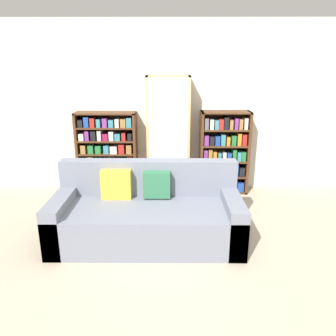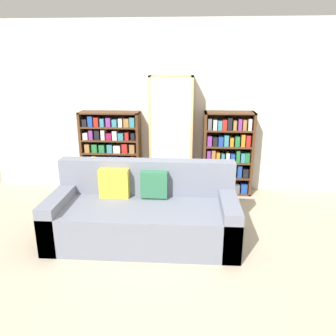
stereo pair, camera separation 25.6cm
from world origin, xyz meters
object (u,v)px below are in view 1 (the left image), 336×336
object	(u,v)px
bookshelf_left	(108,154)
wine_bottle	(213,203)
display_cabinet	(168,136)
bookshelf_right	(224,154)
couch	(147,215)

from	to	relation	value
bookshelf_left	wine_bottle	bearing A→B (deg)	-28.47
display_cabinet	bookshelf_right	world-z (taller)	display_cabinet
bookshelf_left	wine_bottle	world-z (taller)	bookshelf_left
display_cabinet	wine_bottle	bearing A→B (deg)	-53.57
couch	bookshelf_right	xyz separation A→B (m)	(1.14, 1.57, 0.34)
display_cabinet	couch	bearing A→B (deg)	-98.87
couch	wine_bottle	xyz separation A→B (m)	(0.88, 0.69, -0.14)
couch	display_cabinet	world-z (taller)	display_cabinet
wine_bottle	display_cabinet	bearing A→B (deg)	126.43
bookshelf_left	display_cabinet	size ratio (longest dim) A/B	0.70
bookshelf_left	bookshelf_right	size ratio (longest dim) A/B	0.99
bookshelf_left	display_cabinet	world-z (taller)	display_cabinet
couch	display_cabinet	distance (m)	1.70
couch	bookshelf_left	world-z (taller)	bookshelf_left
couch	bookshelf_left	size ratio (longest dim) A/B	1.67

